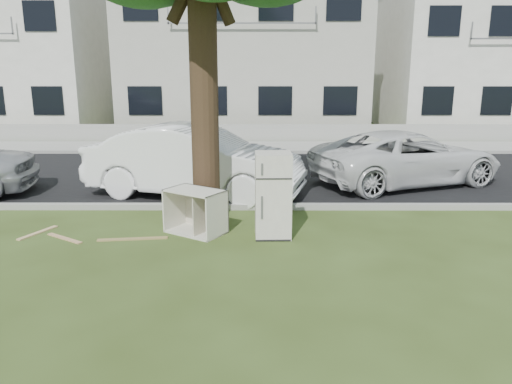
{
  "coord_description": "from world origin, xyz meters",
  "views": [
    {
      "loc": [
        0.61,
        -7.89,
        2.98
      ],
      "look_at": [
        0.6,
        0.6,
        0.85
      ],
      "focal_mm": 35.0,
      "sensor_mm": 36.0,
      "label": 1
    }
  ],
  "objects_px": {
    "car_right": "(407,158)",
    "car_center": "(195,161)",
    "cabinet": "(196,211)",
    "fridge": "(273,195)"
  },
  "relations": [
    {
      "from": "fridge",
      "to": "car_right",
      "type": "height_order",
      "value": "fridge"
    },
    {
      "from": "fridge",
      "to": "cabinet",
      "type": "xyz_separation_m",
      "value": [
        -1.42,
        0.2,
        -0.36
      ]
    },
    {
      "from": "cabinet",
      "to": "car_right",
      "type": "xyz_separation_m",
      "value": [
        5.03,
        3.99,
        0.29
      ]
    },
    {
      "from": "cabinet",
      "to": "car_right",
      "type": "bearing_deg",
      "value": 71.55
    },
    {
      "from": "car_right",
      "to": "car_center",
      "type": "bearing_deg",
      "value": 82.62
    },
    {
      "from": "fridge",
      "to": "cabinet",
      "type": "bearing_deg",
      "value": 169.96
    },
    {
      "from": "fridge",
      "to": "car_center",
      "type": "relative_size",
      "value": 0.3
    },
    {
      "from": "cabinet",
      "to": "car_right",
      "type": "height_order",
      "value": "car_right"
    },
    {
      "from": "fridge",
      "to": "car_center",
      "type": "distance_m",
      "value": 3.41
    },
    {
      "from": "cabinet",
      "to": "car_center",
      "type": "height_order",
      "value": "car_center"
    }
  ]
}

